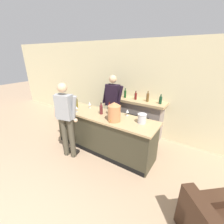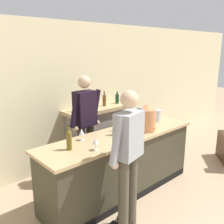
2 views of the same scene
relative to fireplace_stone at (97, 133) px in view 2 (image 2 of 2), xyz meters
name	(u,v)px [view 2 (image 2 of 2)]	position (x,y,z in m)	size (l,w,h in m)	color
wall_back_panel	(74,95)	(-0.37, 0.26, 0.80)	(12.00, 0.07, 2.75)	beige
bar_counter	(121,164)	(-0.48, -1.18, -0.08)	(2.70, 0.75, 0.99)	#3A3626
fireplace_stone	(97,133)	(0.00, 0.00, 0.00)	(1.42, 0.52, 1.43)	gray
person_customer	(128,156)	(-1.02, -1.85, 0.43)	(0.65, 0.37, 1.81)	#4A4435
person_bartender	(86,124)	(-0.65, -0.50, 0.45)	(0.66, 0.32, 1.84)	#423C32
copper_dispenser	(147,117)	(-0.06, -1.33, 0.63)	(0.28, 0.32, 0.43)	#CE804F
ice_bucket_steel	(156,115)	(0.49, -1.09, 0.51)	(0.19, 0.19, 0.21)	silver
wine_bottle_port_short	(69,139)	(-1.39, -1.16, 0.56)	(0.07, 0.07, 0.33)	brown
wine_bottle_rose_blush	(123,122)	(-0.35, -1.08, 0.56)	(0.08, 0.08, 0.33)	#5F1212
wine_bottle_merlot_tall	(118,127)	(-0.54, -1.17, 0.54)	(0.08, 0.08, 0.29)	#5C2224
wine_glass_by_dispenser	(96,142)	(-1.15, -1.40, 0.52)	(0.08, 0.08, 0.16)	silver
wine_glass_front_left	(132,117)	(0.04, -0.91, 0.52)	(0.08, 0.08, 0.16)	silver
wine_glass_mid_counter	(82,132)	(-1.07, -0.99, 0.53)	(0.08, 0.08, 0.17)	silver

